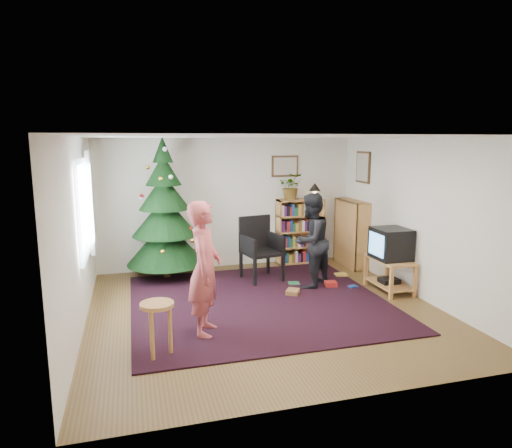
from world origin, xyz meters
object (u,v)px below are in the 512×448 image
object	(u,v)px
bookshelf_back	(300,230)
person_standing	(205,269)
bookshelf_right	(351,232)
crt_tv	(391,244)
person_by_chair	(311,241)
tv_stand	(389,272)
table_lamp	(315,188)
christmas_tree	(165,220)
picture_back	(285,166)
picture_right	(363,167)
potted_plant	(291,186)
stool	(157,315)
armchair	(260,245)

from	to	relation	value
bookshelf_back	person_standing	world-z (taller)	person_standing
bookshelf_right	crt_tv	distance (m)	1.62
person_by_chair	tv_stand	bearing A→B (deg)	120.29
person_standing	table_lamp	size ratio (longest dim) A/B	5.45
christmas_tree	tv_stand	size ratio (longest dim) A/B	2.93
bookshelf_back	crt_tv	bearing A→B (deg)	-69.53
picture_back	bookshelf_right	world-z (taller)	picture_back
picture_right	christmas_tree	world-z (taller)	christmas_tree
christmas_tree	potted_plant	distance (m)	2.57
picture_right	crt_tv	bearing A→B (deg)	-99.80
picture_back	stool	world-z (taller)	picture_back
potted_plant	picture_right	bearing A→B (deg)	-25.52
table_lamp	stool	bearing A→B (deg)	-134.09
person_standing	person_by_chair	size ratio (longest dim) A/B	1.08
crt_tv	table_lamp	size ratio (longest dim) A/B	1.82
bookshelf_right	christmas_tree	bearing A→B (deg)	88.02
christmas_tree	bookshelf_right	size ratio (longest dim) A/B	1.94
stool	person_by_chair	bearing A→B (deg)	35.88
picture_back	stool	size ratio (longest dim) A/B	0.86
picture_right	bookshelf_back	bearing A→B (deg)	150.33
crt_tv	person_standing	size ratio (longest dim) A/B	0.33
potted_plant	bookshelf_right	bearing A→B (deg)	-23.13
christmas_tree	person_standing	size ratio (longest dim) A/B	1.47
crt_tv	person_standing	world-z (taller)	person_standing
bookshelf_right	stool	xyz separation A→B (m)	(-3.93, -2.97, -0.17)
stool	person_by_chair	size ratio (longest dim) A/B	0.40
picture_right	bookshelf_back	world-z (taller)	picture_right
tv_stand	person_by_chair	xyz separation A→B (m)	(-1.18, 0.55, 0.48)
picture_right	person_by_chair	bearing A→B (deg)	-146.62
bookshelf_right	armchair	distance (m)	2.01
armchair	person_standing	xyz separation A→B (m)	(-1.32, -2.12, 0.25)
picture_right	table_lamp	bearing A→B (deg)	141.27
bookshelf_right	potted_plant	bearing A→B (deg)	66.87
crt_tv	stool	world-z (taller)	crt_tv
tv_stand	person_standing	bearing A→B (deg)	-164.66
picture_right	tv_stand	size ratio (longest dim) A/B	0.70
crt_tv	armchair	size ratio (longest dim) A/B	0.51
armchair	potted_plant	xyz separation A→B (m)	(0.88, 0.83, 0.95)
table_lamp	person_standing	bearing A→B (deg)	-132.44
person_standing	table_lamp	xyz separation A→B (m)	(2.70, 2.96, 0.65)
bookshelf_back	stool	world-z (taller)	bookshelf_back
tv_stand	armchair	world-z (taller)	armchair
bookshelf_back	stool	xyz separation A→B (m)	(-3.03, -3.44, -0.17)
bookshelf_back	christmas_tree	bearing A→B (deg)	-172.69
picture_back	christmas_tree	world-z (taller)	christmas_tree
table_lamp	picture_right	bearing A→B (deg)	-38.73
crt_tv	armchair	distance (m)	2.25
stool	table_lamp	world-z (taller)	table_lamp
christmas_tree	tv_stand	world-z (taller)	christmas_tree
stool	potted_plant	bearing A→B (deg)	50.53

